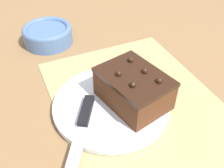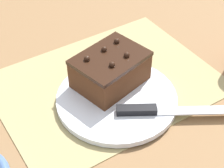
{
  "view_description": "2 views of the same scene",
  "coord_description": "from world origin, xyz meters",
  "px_view_note": "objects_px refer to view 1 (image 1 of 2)",
  "views": [
    {
      "loc": [
        0.35,
        -0.22,
        0.4
      ],
      "look_at": [
        -0.04,
        -0.05,
        0.04
      ],
      "focal_mm": 42.0,
      "sensor_mm": 36.0,
      "label": 1
    },
    {
      "loc": [
        -0.32,
        -0.51,
        0.54
      ],
      "look_at": [
        -0.03,
        -0.06,
        0.06
      ],
      "focal_mm": 60.0,
      "sensor_mm": 36.0,
      "label": 2
    }
  ],
  "objects_px": {
    "chocolate_cake": "(134,89)",
    "small_bowl": "(48,34)",
    "serving_knife": "(82,127)",
    "cake_plate": "(111,105)"
  },
  "relations": [
    {
      "from": "chocolate_cake",
      "to": "cake_plate",
      "type": "bearing_deg",
      "value": -108.02
    },
    {
      "from": "chocolate_cake",
      "to": "small_bowl",
      "type": "bearing_deg",
      "value": -162.79
    },
    {
      "from": "serving_knife",
      "to": "small_bowl",
      "type": "xyz_separation_m",
      "value": [
        -0.36,
        0.02,
        0.01
      ]
    },
    {
      "from": "cake_plate",
      "to": "serving_knife",
      "type": "relative_size",
      "value": 1.12
    },
    {
      "from": "serving_knife",
      "to": "chocolate_cake",
      "type": "bearing_deg",
      "value": -136.11
    },
    {
      "from": "chocolate_cake",
      "to": "serving_knife",
      "type": "distance_m",
      "value": 0.13
    },
    {
      "from": "cake_plate",
      "to": "chocolate_cake",
      "type": "distance_m",
      "value": 0.06
    },
    {
      "from": "serving_knife",
      "to": "small_bowl",
      "type": "height_order",
      "value": "small_bowl"
    },
    {
      "from": "cake_plate",
      "to": "chocolate_cake",
      "type": "relative_size",
      "value": 1.5
    },
    {
      "from": "small_bowl",
      "to": "serving_knife",
      "type": "bearing_deg",
      "value": -3.27
    }
  ]
}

